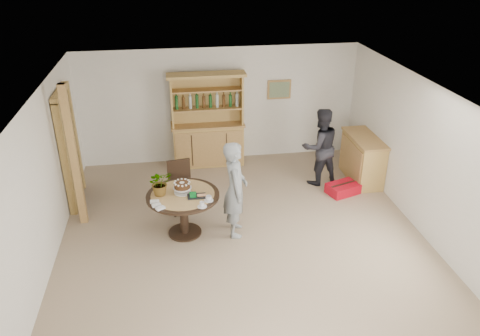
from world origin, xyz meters
The scene contains 17 objects.
ground centered at (0.00, 0.00, 0.00)m, with size 7.00×7.00×0.00m, color tan.
room_shell centered at (0.00, 0.01, 1.74)m, with size 6.04×7.04×2.52m.
doorway centered at (-2.93, 2.00, 1.11)m, with size 0.13×1.10×2.18m.
pine_post centered at (-2.70, 1.20, 1.25)m, with size 0.12×0.12×2.50m, color tan.
hutch centered at (-0.30, 3.24, 0.69)m, with size 1.62×0.54×2.04m.
sideboard centered at (2.74, 2.00, 0.47)m, with size 0.54×1.26×0.94m.
dining_table centered at (-0.96, 0.56, 0.60)m, with size 1.20×1.20×0.76m.
dining_chair centered at (-0.97, 1.39, 0.54)m, with size 0.48×0.48×0.95m.
birthday_cake centered at (-0.96, 0.61, 0.88)m, with size 0.30×0.30×0.20m.
flower_vase centered at (-1.31, 0.61, 0.97)m, with size 0.38×0.33×0.42m, color #3F7233.
gift_tray centered at (-0.74, 0.44, 0.79)m, with size 0.30×0.20×0.08m.
coffee_cup_a centered at (-0.56, 0.28, 0.80)m, with size 0.15×0.15×0.09m.
coffee_cup_b centered at (-0.68, 0.11, 0.79)m, with size 0.15×0.15×0.08m.
napkins centered at (-1.37, 0.25, 0.77)m, with size 0.24×0.33×0.03m.
teen_boy centered at (-0.11, 0.46, 0.83)m, with size 0.61×0.40×1.66m, color gray.
adult_person centered at (1.82, 2.00, 0.79)m, with size 0.77×0.60×1.58m, color black.
red_suitcase centered at (2.17, 1.48, 0.10)m, with size 0.70×0.57×0.21m.
Camera 1 is at (-1.05, -6.15, 4.51)m, focal length 35.00 mm.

